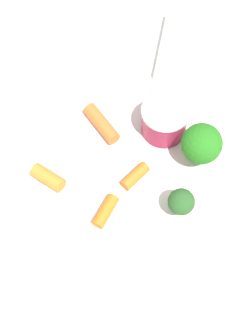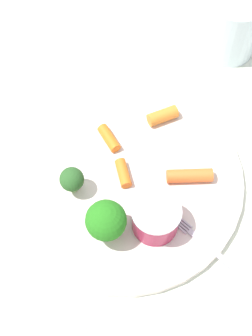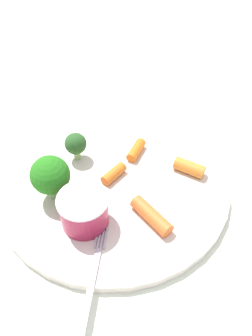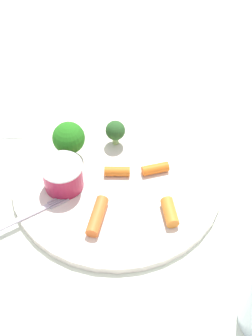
# 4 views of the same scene
# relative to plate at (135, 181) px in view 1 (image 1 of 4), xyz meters

# --- Properties ---
(ground_plane) EXTENTS (2.40, 2.40, 0.00)m
(ground_plane) POSITION_rel_plate_xyz_m (0.00, 0.00, -0.01)
(ground_plane) COLOR white
(plate) EXTENTS (0.31, 0.31, 0.01)m
(plate) POSITION_rel_plate_xyz_m (0.00, 0.00, 0.00)
(plate) COLOR silver
(plate) RESTS_ON ground_plane
(sauce_cup) EXTENTS (0.06, 0.06, 0.04)m
(sauce_cup) POSITION_rel_plate_xyz_m (0.03, -0.07, 0.03)
(sauce_cup) COLOR #9E1E40
(sauce_cup) RESTS_ON plate
(broccoli_floret_0) EXTENTS (0.05, 0.05, 0.06)m
(broccoli_floret_0) POSITION_rel_plate_xyz_m (-0.03, -0.08, 0.04)
(broccoli_floret_0) COLOR #80BD64
(broccoli_floret_0) RESTS_ON plate
(broccoli_floret_1) EXTENTS (0.03, 0.03, 0.04)m
(broccoli_floret_1) POSITION_rel_plate_xyz_m (-0.06, -0.01, 0.03)
(broccoli_floret_1) COLOR #93C071
(broccoli_floret_1) RESTS_ON plate
(carrot_stick_0) EXTENTS (0.03, 0.04, 0.01)m
(carrot_stick_0) POSITION_rel_plate_xyz_m (-0.01, 0.05, 0.01)
(carrot_stick_0) COLOR orange
(carrot_stick_0) RESTS_ON plate
(carrot_stick_1) EXTENTS (0.02, 0.04, 0.01)m
(carrot_stick_1) POSITION_rel_plate_xyz_m (-0.00, -0.00, 0.01)
(carrot_stick_1) COLOR orange
(carrot_stick_1) RESTS_ON plate
(carrot_stick_2) EXTENTS (0.04, 0.03, 0.02)m
(carrot_stick_2) POSITION_rel_plate_xyz_m (0.06, 0.08, 0.01)
(carrot_stick_2) COLOR orange
(carrot_stick_2) RESTS_ON plate
(carrot_stick_3) EXTENTS (0.06, 0.02, 0.02)m
(carrot_stick_3) POSITION_rel_plate_xyz_m (0.08, -0.01, 0.01)
(carrot_stick_3) COLOR orange
(carrot_stick_3) RESTS_ON plate
(fork) EXTENTS (0.14, 0.15, 0.00)m
(fork) POSITION_rel_plate_xyz_m (0.12, -0.13, 0.01)
(fork) COLOR #BCB1C1
(fork) RESTS_ON plate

